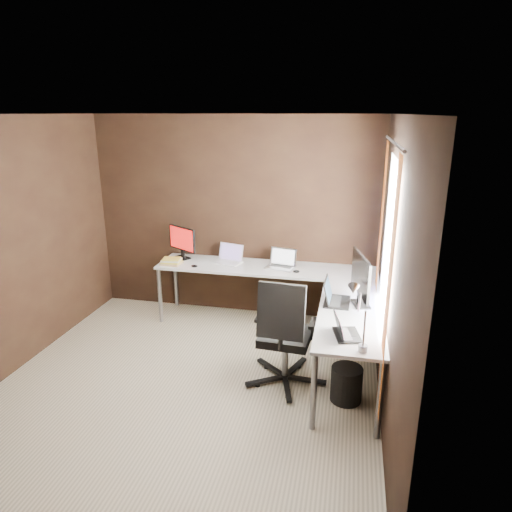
# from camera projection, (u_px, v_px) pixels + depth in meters

# --- Properties ---
(room) EXTENTS (3.60, 3.60, 2.50)m
(room) POSITION_uv_depth(u_px,v_px,m) (221.00, 259.00, 4.04)
(room) COLOR beige
(room) RESTS_ON ground
(desk) EXTENTS (2.65, 2.25, 0.73)m
(desk) POSITION_uv_depth(u_px,v_px,m) (291.00, 287.00, 5.02)
(desk) COLOR white
(desk) RESTS_ON ground
(drawer_pedestal) EXTENTS (0.42, 0.50, 0.60)m
(drawer_pedestal) POSITION_uv_depth(u_px,v_px,m) (343.00, 319.00, 5.12)
(drawer_pedestal) COLOR white
(drawer_pedestal) RESTS_ON ground
(monitor_left) EXTENTS (0.42, 0.26, 0.41)m
(monitor_left) POSITION_uv_depth(u_px,v_px,m) (182.00, 241.00, 5.78)
(monitor_left) COLOR black
(monitor_left) RESTS_ON desk
(monitor_right) EXTENTS (0.20, 0.60, 0.50)m
(monitor_right) POSITION_uv_depth(u_px,v_px,m) (361.00, 277.00, 4.34)
(monitor_right) COLOR black
(monitor_right) RESTS_ON desk
(laptop_white) EXTENTS (0.38, 0.31, 0.22)m
(laptop_white) POSITION_uv_depth(u_px,v_px,m) (229.00, 258.00, 5.67)
(laptop_white) COLOR white
(laptop_white) RESTS_ON desk
(laptop_silver) EXTENTS (0.37, 0.30, 0.22)m
(laptop_silver) POSITION_uv_depth(u_px,v_px,m) (281.00, 263.00, 5.49)
(laptop_silver) COLOR silver
(laptop_silver) RESTS_ON desk
(laptop_black_big) EXTENTS (0.26, 0.36, 0.23)m
(laptop_black_big) POSITION_uv_depth(u_px,v_px,m) (334.00, 297.00, 4.47)
(laptop_black_big) COLOR black
(laptop_black_big) RESTS_ON desk
(laptop_black_small) EXTENTS (0.27, 0.33, 0.20)m
(laptop_black_small) POSITION_uv_depth(u_px,v_px,m) (344.00, 331.00, 3.79)
(laptop_black_small) COLOR black
(laptop_black_small) RESTS_ON desk
(book_stack) EXTENTS (0.25, 0.20, 0.08)m
(book_stack) POSITION_uv_depth(u_px,v_px,m) (172.00, 261.00, 5.60)
(book_stack) COLOR tan
(book_stack) RESTS_ON desk
(mouse_left) EXTENTS (0.09, 0.06, 0.03)m
(mouse_left) POSITION_uv_depth(u_px,v_px,m) (194.00, 266.00, 5.49)
(mouse_left) COLOR black
(mouse_left) RESTS_ON desk
(mouse_corner) EXTENTS (0.09, 0.07, 0.03)m
(mouse_corner) POSITION_uv_depth(u_px,v_px,m) (296.00, 271.00, 5.30)
(mouse_corner) COLOR black
(mouse_corner) RESTS_ON desk
(desk_lamp) EXTENTS (0.18, 0.21, 0.53)m
(desk_lamp) POSITION_uv_depth(u_px,v_px,m) (357.00, 308.00, 3.53)
(desk_lamp) COLOR slate
(desk_lamp) RESTS_ON desk
(office_chair) EXTENTS (0.61, 0.61, 1.09)m
(office_chair) POSITION_uv_depth(u_px,v_px,m) (284.00, 353.00, 4.35)
(office_chair) COLOR black
(office_chair) RESTS_ON ground
(wastebasket) EXTENTS (0.34, 0.34, 0.33)m
(wastebasket) POSITION_uv_depth(u_px,v_px,m) (346.00, 384.00, 4.13)
(wastebasket) COLOR black
(wastebasket) RESTS_ON ground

